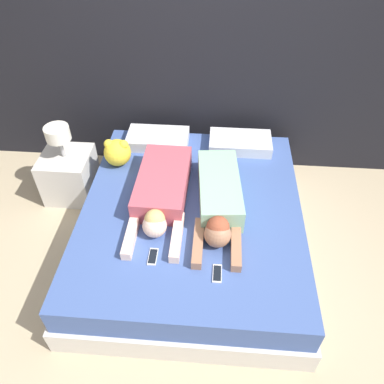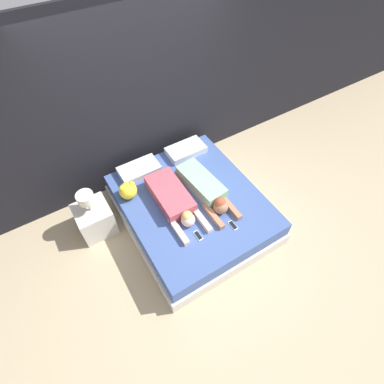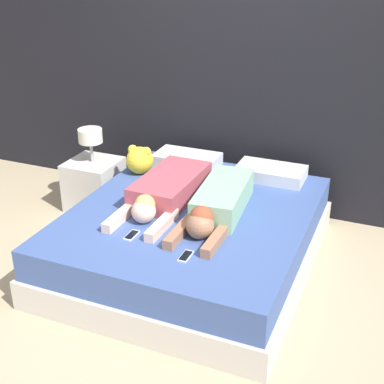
{
  "view_description": "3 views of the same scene",
  "coord_description": "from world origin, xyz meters",
  "px_view_note": "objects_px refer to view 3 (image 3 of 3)",
  "views": [
    {
      "loc": [
        0.16,
        -2.07,
        2.56
      ],
      "look_at": [
        0.0,
        0.0,
        0.6
      ],
      "focal_mm": 35.0,
      "sensor_mm": 36.0,
      "label": 1
    },
    {
      "loc": [
        -1.27,
        -2.06,
        3.63
      ],
      "look_at": [
        0.0,
        0.0,
        0.6
      ],
      "focal_mm": 28.0,
      "sensor_mm": 36.0,
      "label": 2
    },
    {
      "loc": [
        1.38,
        -3.29,
        2.28
      ],
      "look_at": [
        0.0,
        0.0,
        0.6
      ],
      "focal_mm": 50.0,
      "sensor_mm": 36.0,
      "label": 3
    }
  ],
  "objects_px": {
    "pillow_head_right": "(271,173)",
    "cell_phone_right": "(186,256)",
    "person_right": "(218,204)",
    "plush_toy": "(140,160)",
    "cell_phone_left": "(132,235)",
    "pillow_head_left": "(187,160)",
    "person_left": "(166,191)",
    "nightstand": "(94,181)",
    "bed": "(192,237)"
  },
  "relations": [
    {
      "from": "cell_phone_left",
      "to": "bed",
      "type": "bearing_deg",
      "value": 66.0
    },
    {
      "from": "pillow_head_right",
      "to": "cell_phone_right",
      "type": "distance_m",
      "value": 1.44
    },
    {
      "from": "person_left",
      "to": "cell_phone_right",
      "type": "bearing_deg",
      "value": -56.04
    },
    {
      "from": "pillow_head_left",
      "to": "person_right",
      "type": "distance_m",
      "value": 1.01
    },
    {
      "from": "pillow_head_left",
      "to": "pillow_head_right",
      "type": "bearing_deg",
      "value": 0.0
    },
    {
      "from": "person_left",
      "to": "bed",
      "type": "bearing_deg",
      "value": -14.5
    },
    {
      "from": "pillow_head_right",
      "to": "cell_phone_right",
      "type": "bearing_deg",
      "value": -96.77
    },
    {
      "from": "pillow_head_right",
      "to": "nightstand",
      "type": "bearing_deg",
      "value": -170.52
    },
    {
      "from": "person_left",
      "to": "nightstand",
      "type": "distance_m",
      "value": 1.12
    },
    {
      "from": "pillow_head_left",
      "to": "person_left",
      "type": "bearing_deg",
      "value": -79.26
    },
    {
      "from": "person_left",
      "to": "nightstand",
      "type": "relative_size",
      "value": 1.43
    },
    {
      "from": "pillow_head_right",
      "to": "cell_phone_left",
      "type": "height_order",
      "value": "pillow_head_right"
    },
    {
      "from": "person_right",
      "to": "cell_phone_right",
      "type": "bearing_deg",
      "value": -89.14
    },
    {
      "from": "person_right",
      "to": "bed",
      "type": "bearing_deg",
      "value": 176.61
    },
    {
      "from": "pillow_head_left",
      "to": "person_right",
      "type": "bearing_deg",
      "value": -54.04
    },
    {
      "from": "cell_phone_right",
      "to": "nightstand",
      "type": "height_order",
      "value": "nightstand"
    },
    {
      "from": "pillow_head_right",
      "to": "nightstand",
      "type": "distance_m",
      "value": 1.64
    },
    {
      "from": "cell_phone_left",
      "to": "nightstand",
      "type": "bearing_deg",
      "value": 132.86
    },
    {
      "from": "pillow_head_right",
      "to": "cell_phone_right",
      "type": "relative_size",
      "value": 3.97
    },
    {
      "from": "plush_toy",
      "to": "cell_phone_left",
      "type": "bearing_deg",
      "value": -65.38
    },
    {
      "from": "pillow_head_right",
      "to": "cell_phone_right",
      "type": "xyz_separation_m",
      "value": [
        -0.17,
        -1.43,
        -0.05
      ]
    },
    {
      "from": "person_left",
      "to": "nightstand",
      "type": "xyz_separation_m",
      "value": [
        -0.97,
        0.48,
        -0.29
      ]
    },
    {
      "from": "pillow_head_left",
      "to": "person_left",
      "type": "xyz_separation_m",
      "value": [
        0.14,
        -0.74,
        0.04
      ]
    },
    {
      "from": "pillow_head_right",
      "to": "plush_toy",
      "type": "distance_m",
      "value": 1.13
    },
    {
      "from": "cell_phone_left",
      "to": "person_right",
      "type": "bearing_deg",
      "value": 49.12
    },
    {
      "from": "pillow_head_left",
      "to": "person_right",
      "type": "xyz_separation_m",
      "value": [
        0.59,
        -0.82,
        0.05
      ]
    },
    {
      "from": "person_right",
      "to": "pillow_head_left",
      "type": "bearing_deg",
      "value": 125.96
    },
    {
      "from": "pillow_head_left",
      "to": "pillow_head_right",
      "type": "relative_size",
      "value": 1.0
    },
    {
      "from": "pillow_head_left",
      "to": "cell_phone_left",
      "type": "height_order",
      "value": "pillow_head_left"
    },
    {
      "from": "cell_phone_right",
      "to": "cell_phone_left",
      "type": "bearing_deg",
      "value": 167.0
    },
    {
      "from": "pillow_head_left",
      "to": "person_right",
      "type": "height_order",
      "value": "person_right"
    },
    {
      "from": "person_right",
      "to": "cell_phone_right",
      "type": "height_order",
      "value": "person_right"
    },
    {
      "from": "cell_phone_right",
      "to": "plush_toy",
      "type": "distance_m",
      "value": 1.44
    },
    {
      "from": "cell_phone_left",
      "to": "plush_toy",
      "type": "xyz_separation_m",
      "value": [
        -0.46,
        1.0,
        0.12
      ]
    },
    {
      "from": "pillow_head_left",
      "to": "plush_toy",
      "type": "xyz_separation_m",
      "value": [
        -0.3,
        -0.32,
        0.07
      ]
    },
    {
      "from": "bed",
      "to": "person_right",
      "type": "height_order",
      "value": "person_right"
    },
    {
      "from": "bed",
      "to": "pillow_head_left",
      "type": "relative_size",
      "value": 3.62
    },
    {
      "from": "person_left",
      "to": "person_right",
      "type": "relative_size",
      "value": 1.01
    },
    {
      "from": "plush_toy",
      "to": "person_right",
      "type": "bearing_deg",
      "value": -28.88
    },
    {
      "from": "plush_toy",
      "to": "bed",
      "type": "bearing_deg",
      "value": -34.98
    },
    {
      "from": "nightstand",
      "to": "plush_toy",
      "type": "bearing_deg",
      "value": -6.12
    },
    {
      "from": "pillow_head_right",
      "to": "plush_toy",
      "type": "xyz_separation_m",
      "value": [
        -1.08,
        -0.32,
        0.07
      ]
    },
    {
      "from": "pillow_head_right",
      "to": "pillow_head_left",
      "type": "bearing_deg",
      "value": 180.0
    },
    {
      "from": "cell_phone_right",
      "to": "plush_toy",
      "type": "bearing_deg",
      "value": 129.37
    },
    {
      "from": "plush_toy",
      "to": "nightstand",
      "type": "bearing_deg",
      "value": 173.88
    },
    {
      "from": "pillow_head_right",
      "to": "person_left",
      "type": "xyz_separation_m",
      "value": [
        -0.63,
        -0.74,
        0.04
      ]
    },
    {
      "from": "bed",
      "to": "cell_phone_left",
      "type": "bearing_deg",
      "value": -114.0
    },
    {
      "from": "person_right",
      "to": "plush_toy",
      "type": "height_order",
      "value": "plush_toy"
    },
    {
      "from": "pillow_head_left",
      "to": "person_right",
      "type": "relative_size",
      "value": 0.52
    },
    {
      "from": "person_right",
      "to": "nightstand",
      "type": "xyz_separation_m",
      "value": [
        -1.42,
        0.55,
        -0.29
      ]
    }
  ]
}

